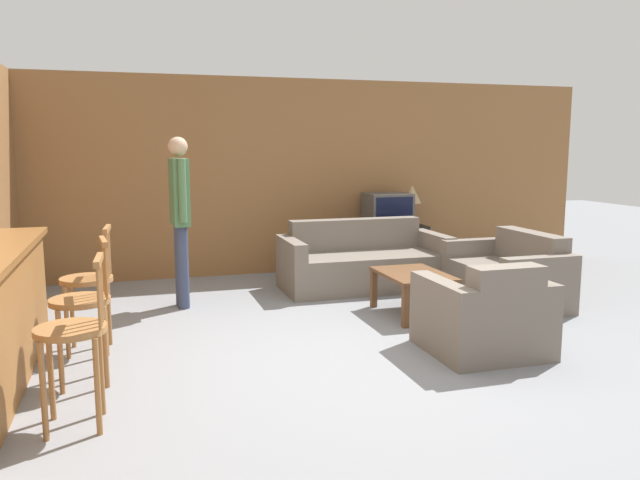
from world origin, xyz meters
TOP-DOWN VIEW (x-y plane):
  - ground_plane at (0.00, 0.00)m, footprint 24.00×24.00m
  - wall_back at (0.00, 3.62)m, footprint 9.40×0.08m
  - bar_chair_near at (-2.17, -0.70)m, footprint 0.43×0.43m
  - bar_chair_mid at (-2.17, 0.05)m, footprint 0.47×0.47m
  - bar_chair_far at (-2.17, 0.79)m, footprint 0.45×0.45m
  - couch_far at (0.87, 2.38)m, footprint 1.99×0.92m
  - armchair_near at (0.96, -0.19)m, footprint 0.91×0.88m
  - loveseat_right at (2.12, 1.21)m, footprint 0.85×1.39m
  - coffee_table at (0.91, 1.06)m, footprint 0.62×0.89m
  - tv_unit at (1.55, 3.26)m, footprint 1.03×0.56m
  - tv at (1.55, 3.25)m, footprint 0.60×0.49m
  - table_lamp at (1.91, 3.26)m, footprint 0.26×0.26m
  - person_by_window at (-1.32, 2.07)m, footprint 0.20×0.52m

SIDE VIEW (x-z plane):
  - ground_plane at x=0.00m, z-range 0.00..0.00m
  - loveseat_right at x=2.12m, z-range -0.10..0.68m
  - couch_far at x=0.87m, z-range -0.11..0.70m
  - armchair_near at x=0.96m, z-range -0.10..0.69m
  - tv_unit at x=1.55m, z-range 0.00..0.63m
  - coffee_table at x=0.91m, z-range 0.15..0.59m
  - bar_chair_near at x=-2.17m, z-range 0.03..1.08m
  - bar_chair_mid at x=-2.17m, z-range 0.03..1.08m
  - bar_chair_far at x=-2.17m, z-range 0.03..1.08m
  - tv at x=1.55m, z-range 0.63..1.07m
  - table_lamp at x=1.91m, z-range 0.76..1.30m
  - person_by_window at x=-1.32m, z-range 0.14..1.94m
  - wall_back at x=0.00m, z-range 0.00..2.60m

